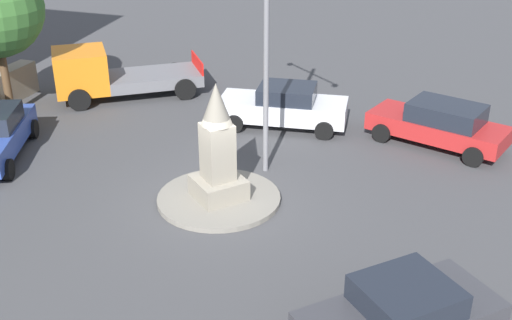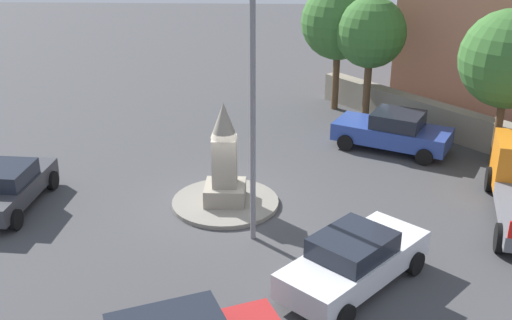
{
  "view_description": "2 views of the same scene",
  "coord_description": "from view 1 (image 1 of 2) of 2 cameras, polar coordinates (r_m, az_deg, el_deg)",
  "views": [
    {
      "loc": [
        -13.9,
        6.9,
        8.76
      ],
      "look_at": [
        -0.93,
        -0.66,
        1.5
      ],
      "focal_mm": 44.34,
      "sensor_mm": 36.0,
      "label": 1
    },
    {
      "loc": [
        1.64,
        -18.15,
        9.35
      ],
      "look_at": [
        0.96,
        0.98,
        1.17
      ],
      "focal_mm": 44.03,
      "sensor_mm": 36.0,
      "label": 2
    }
  ],
  "objects": [
    {
      "name": "ground_plane",
      "position": [
        17.82,
        -3.36,
        -3.68
      ],
      "size": [
        80.0,
        80.0,
        0.0
      ],
      "primitive_type": "plane",
      "color": "#424244"
    },
    {
      "name": "traffic_island",
      "position": [
        17.79,
        -3.36,
        -3.48
      ],
      "size": [
        3.46,
        3.46,
        0.14
      ],
      "primitive_type": "cylinder",
      "color": "gray",
      "rests_on": "ground"
    },
    {
      "name": "monument",
      "position": [
        17.11,
        -3.49,
        0.83
      ],
      "size": [
        1.3,
        1.3,
        3.33
      ],
      "color": "gray",
      "rests_on": "traffic_island"
    },
    {
      "name": "streetlamp",
      "position": [
        17.84,
        0.95,
        13.09
      ],
      "size": [
        3.75,
        0.28,
        7.98
      ],
      "color": "slate",
      "rests_on": "ground"
    },
    {
      "name": "car_dark_grey_near_island",
      "position": [
        12.89,
        12.99,
        -13.5
      ],
      "size": [
        2.21,
        4.1,
        1.43
      ],
      "color": "#38383D",
      "rests_on": "ground"
    },
    {
      "name": "car_white_passing",
      "position": [
        22.38,
        2.52,
        4.9
      ],
      "size": [
        4.25,
        4.48,
        1.53
      ],
      "color": "silver",
      "rests_on": "ground"
    },
    {
      "name": "car_red_parked_right",
      "position": [
        21.7,
        16.24,
        3.17
      ],
      "size": [
        4.78,
        3.33,
        1.5
      ],
      "color": "#B22323",
      "rests_on": "ground"
    },
    {
      "name": "truck_orange_far_side",
      "position": [
        25.77,
        -13.16,
        7.55
      ],
      "size": [
        3.47,
        5.98,
        2.01
      ],
      "color": "orange",
      "rests_on": "ground"
    }
  ]
}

